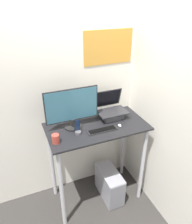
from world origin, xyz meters
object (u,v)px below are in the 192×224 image
computer_tower (109,184)px  cell_phone (78,130)px  monitor (72,109)px  mouse (120,125)px  laptop (111,111)px  keyboard (102,130)px

computer_tower → cell_phone: bearing=-179.8°
monitor → computer_tower: (0.41, -0.14, -1.15)m
monitor → computer_tower: bearing=-19.0°
mouse → computer_tower: 0.93m
cell_phone → computer_tower: 1.05m
cell_phone → computer_tower: size_ratio=0.36×
laptop → monitor: bearing=-175.8°
keyboard → mouse: mouse is taller
keyboard → cell_phone: 0.27m
laptop → monitor: 0.52m
monitor → keyboard: bearing=-35.8°
laptop → keyboard: 0.33m
laptop → mouse: (-0.00, -0.22, -0.07)m
computer_tower → laptop: bearing=66.3°
cell_phone → monitor: bearing=94.0°
monitor → cell_phone: (0.01, -0.14, -0.18)m
monitor → keyboard: monitor is taller
laptop → monitor: size_ratio=0.59×
mouse → cell_phone: bearing=174.9°
keyboard → computer_tower: keyboard is taller
laptop → cell_phone: laptop is taller
computer_tower → monitor: bearing=161.0°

